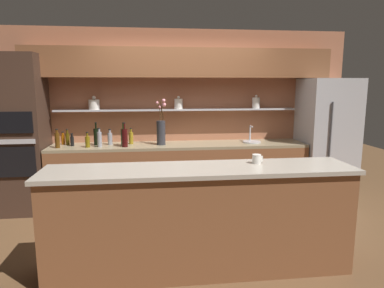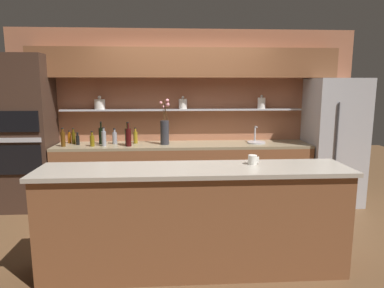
# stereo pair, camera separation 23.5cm
# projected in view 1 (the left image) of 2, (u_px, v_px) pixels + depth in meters

# --- Properties ---
(ground_plane) EXTENTS (12.00, 12.00, 0.00)m
(ground_plane) POSITION_uv_depth(u_px,v_px,m) (192.00, 240.00, 3.97)
(ground_plane) COLOR brown
(back_wall_unit) EXTENTS (5.20, 0.44, 2.60)m
(back_wall_unit) POSITION_uv_depth(u_px,v_px,m) (180.00, 100.00, 5.20)
(back_wall_unit) COLOR #A86647
(back_wall_unit) RESTS_ON ground_plane
(back_counter_unit) EXTENTS (3.71, 0.62, 0.92)m
(back_counter_unit) POSITION_uv_depth(u_px,v_px,m) (180.00, 174.00, 5.10)
(back_counter_unit) COLOR brown
(back_counter_unit) RESTS_ON ground_plane
(island_counter) EXTENTS (2.90, 0.61, 1.02)m
(island_counter) POSITION_uv_depth(u_px,v_px,m) (200.00, 219.00, 3.26)
(island_counter) COLOR brown
(island_counter) RESTS_ON ground_plane
(refrigerator) EXTENTS (0.76, 0.73, 1.87)m
(refrigerator) POSITION_uv_depth(u_px,v_px,m) (326.00, 140.00, 5.25)
(refrigerator) COLOR #B7B7BC
(refrigerator) RESTS_ON ground_plane
(oven_tower) EXTENTS (0.69, 0.64, 2.19)m
(oven_tower) POSITION_uv_depth(u_px,v_px,m) (20.00, 135.00, 4.73)
(oven_tower) COLOR #3D281E
(oven_tower) RESTS_ON ground_plane
(flower_vase) EXTENTS (0.14, 0.15, 0.66)m
(flower_vase) POSITION_uv_depth(u_px,v_px,m) (161.00, 130.00, 4.92)
(flower_vase) COLOR #2D2D33
(flower_vase) RESTS_ON back_counter_unit
(sink_fixture) EXTENTS (0.27, 0.27, 0.25)m
(sink_fixture) POSITION_uv_depth(u_px,v_px,m) (252.00, 141.00, 5.16)
(sink_fixture) COLOR #B7B7BC
(sink_fixture) RESTS_ON back_counter_unit
(bottle_spirit_0) EXTENTS (0.06, 0.06, 0.27)m
(bottle_spirit_0) POSITION_uv_depth(u_px,v_px,m) (99.00, 139.00, 4.76)
(bottle_spirit_0) COLOR gray
(bottle_spirit_0) RESTS_ON back_counter_unit
(bottle_oil_1) EXTENTS (0.06, 0.06, 0.24)m
(bottle_oil_1) POSITION_uv_depth(u_px,v_px,m) (131.00, 138.00, 5.01)
(bottle_oil_1) COLOR olive
(bottle_oil_1) RESTS_ON back_counter_unit
(bottle_wine_2) EXTENTS (0.07, 0.07, 0.33)m
(bottle_wine_2) POSITION_uv_depth(u_px,v_px,m) (96.00, 136.00, 4.93)
(bottle_wine_2) COLOR black
(bottle_wine_2) RESTS_ON back_counter_unit
(bottle_sauce_3) EXTENTS (0.05, 0.05, 0.19)m
(bottle_sauce_3) POSITION_uv_depth(u_px,v_px,m) (63.00, 139.00, 4.97)
(bottle_sauce_3) COLOR #9E4C0A
(bottle_sauce_3) RESTS_ON back_counter_unit
(bottle_oil_4) EXTENTS (0.06, 0.06, 0.23)m
(bottle_oil_4) POSITION_uv_depth(u_px,v_px,m) (68.00, 139.00, 4.92)
(bottle_oil_4) COLOR #47380A
(bottle_oil_4) RESTS_ON back_counter_unit
(bottle_oil_5) EXTENTS (0.06, 0.06, 0.22)m
(bottle_oil_5) POSITION_uv_depth(u_px,v_px,m) (88.00, 141.00, 4.74)
(bottle_oil_5) COLOR brown
(bottle_oil_5) RESTS_ON back_counter_unit
(bottle_spirit_6) EXTENTS (0.06, 0.06, 0.27)m
(bottle_spirit_6) POSITION_uv_depth(u_px,v_px,m) (57.00, 140.00, 4.69)
(bottle_spirit_6) COLOR #4C2D0C
(bottle_spirit_6) RESTS_ON back_counter_unit
(bottle_wine_7) EXTENTS (0.08, 0.08, 0.34)m
(bottle_wine_7) POSITION_uv_depth(u_px,v_px,m) (125.00, 138.00, 4.77)
(bottle_wine_7) COLOR #380C0C
(bottle_wine_7) RESTS_ON back_counter_unit
(bottle_sauce_8) EXTENTS (0.05, 0.05, 0.18)m
(bottle_sauce_8) POSITION_uv_depth(u_px,v_px,m) (72.00, 141.00, 4.85)
(bottle_sauce_8) COLOR black
(bottle_sauce_8) RESTS_ON back_counter_unit
(bottle_wine_9) EXTENTS (0.08, 0.08, 0.33)m
(bottle_wine_9) POSITION_uv_depth(u_px,v_px,m) (124.00, 137.00, 4.87)
(bottle_wine_9) COLOR #193814
(bottle_wine_9) RESTS_ON back_counter_unit
(bottle_spirit_10) EXTENTS (0.07, 0.07, 0.23)m
(bottle_spirit_10) POSITION_uv_depth(u_px,v_px,m) (110.00, 138.00, 4.95)
(bottle_spirit_10) COLOR gray
(bottle_spirit_10) RESTS_ON back_counter_unit
(coffee_mug) EXTENTS (0.11, 0.09, 0.09)m
(coffee_mug) POSITION_uv_depth(u_px,v_px,m) (257.00, 159.00, 3.33)
(coffee_mug) COLOR silver
(coffee_mug) RESTS_ON island_counter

